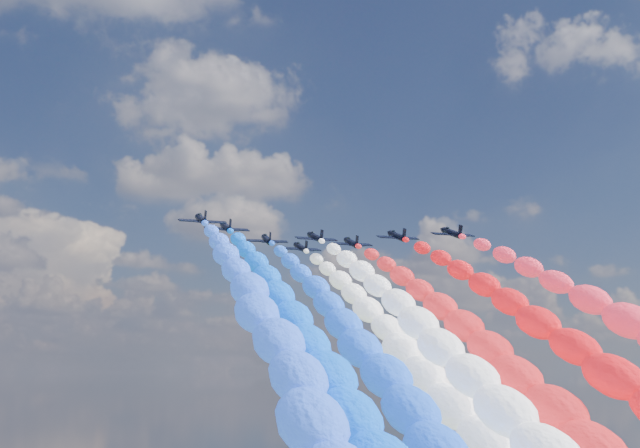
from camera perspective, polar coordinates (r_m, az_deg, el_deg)
name	(u,v)px	position (r m, az deg, el deg)	size (l,w,h in m)	color
jet_0	(201,219)	(149.97, -8.36, 0.32)	(8.57, 11.49, 2.53)	black
trail_0	(267,346)	(91.61, -3.73, -8.56)	(7.08, 111.19, 53.55)	blue
jet_1	(226,227)	(157.42, -6.63, -0.23)	(8.57, 11.49, 2.53)	black
trail_1	(302,348)	(99.57, -1.31, -8.73)	(7.08, 111.19, 53.55)	blue
jet_2	(267,239)	(171.12, -3.77, -1.09)	(8.57, 11.49, 2.53)	black
trail_2	(353,351)	(114.22, 2.38, -8.94)	(7.08, 111.19, 53.55)	blue
jet_3	(315,237)	(167.92, -0.32, -0.94)	(8.57, 11.49, 2.53)	black
trail_3	(430,350)	(112.26, 7.76, -8.83)	(7.08, 111.19, 53.55)	white
jet_4	(301,247)	(181.74, -1.36, -1.66)	(8.57, 11.49, 2.53)	black
trail_4	(396,353)	(125.74, 5.36, -9.04)	(7.08, 111.19, 53.55)	white
jet_5	(351,243)	(174.99, 2.23, -1.32)	(8.57, 11.49, 2.53)	black
trail_5	(477,352)	(120.45, 11.00, -8.84)	(7.08, 111.19, 53.55)	red
jet_6	(397,236)	(167.14, 5.46, -0.85)	(8.57, 11.49, 2.53)	black
trail_6	(557,350)	(114.21, 16.36, -8.53)	(7.08, 111.19, 53.55)	red
jet_7	(452,233)	(164.78, 9.28, -0.62)	(8.57, 11.49, 2.53)	black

